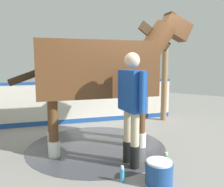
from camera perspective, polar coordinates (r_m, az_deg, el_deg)
ground_plane at (r=4.60m, az=1.08°, el=-12.67°), size 16.00×16.00×0.02m
wet_patch at (r=4.53m, az=-3.85°, el=-12.85°), size 2.61×2.61×0.00m
barrier_wall at (r=6.11m, az=-7.72°, el=-2.48°), size 4.06×3.37×1.11m
roof_post_near at (r=6.43m, az=12.89°, el=5.20°), size 0.16×0.16×2.65m
horse at (r=4.27m, az=-2.53°, el=5.90°), size 2.79×2.39×2.56m
handler at (r=3.50m, az=4.87°, el=-1.88°), size 0.46×0.60×1.74m
wash_bucket at (r=3.29m, az=11.55°, el=-18.50°), size 0.37×0.37×0.31m
bottle_shampoo at (r=3.28m, az=2.55°, el=-19.37°), size 0.06×0.06×0.22m
bottle_spray at (r=3.78m, az=13.20°, el=-15.70°), size 0.07×0.07×0.23m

